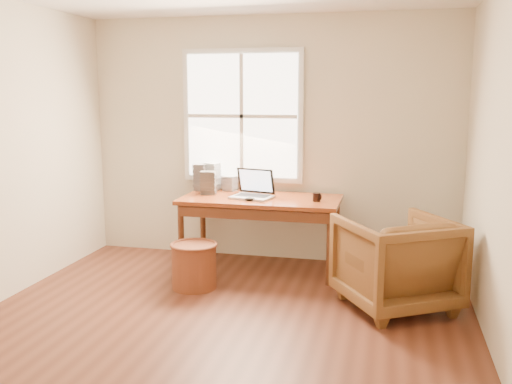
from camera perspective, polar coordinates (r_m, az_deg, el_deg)
room_shell at (r=4.13m, az=-4.87°, el=3.15°), size 4.04×4.54×2.64m
desk at (r=5.78m, az=0.50°, el=-0.75°), size 1.60×0.80×0.04m
armchair at (r=4.96m, az=13.81°, el=-6.85°), size 1.17×1.18×0.79m
wicker_stool at (r=5.38m, az=-6.21°, el=-7.39°), size 0.46×0.46×0.41m
laptop at (r=5.71m, az=-0.43°, el=0.86°), size 0.48×0.50×0.30m
mouse at (r=5.60m, az=-0.61°, el=-0.72°), size 0.11×0.08×0.03m
coffee_mug at (r=5.60m, az=6.07°, el=-0.50°), size 0.10×0.10×0.08m
cd_stack_a at (r=6.20m, az=-4.42°, el=1.54°), size 0.18×0.17×0.30m
cd_stack_b at (r=5.98m, az=-4.81°, el=0.93°), size 0.17×0.16×0.24m
cd_stack_c at (r=6.19m, az=-5.59°, el=1.46°), size 0.13×0.11×0.29m
cd_stack_d at (r=6.17m, az=-2.64°, el=0.88°), size 0.15×0.14×0.16m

